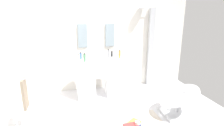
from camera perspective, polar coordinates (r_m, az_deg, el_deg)
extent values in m
cube|color=silver|center=(3.35, -0.37, -18.91)|extent=(4.80, 3.60, 0.04)
cube|color=silver|center=(4.43, -5.20, 7.93)|extent=(4.80, 0.10, 2.60)
cube|color=white|center=(4.13, -8.44, -6.87)|extent=(0.40, 0.40, 0.64)
cylinder|color=white|center=(3.98, -8.70, -0.83)|extent=(0.47, 0.47, 0.27)
cylinder|color=#B7BABF|center=(4.06, -8.95, 2.16)|extent=(0.02, 0.02, 0.10)
cube|color=white|center=(4.23, 0.71, -6.16)|extent=(0.40, 0.40, 0.64)
cylinder|color=white|center=(4.08, 0.73, -0.24)|extent=(0.47, 0.47, 0.27)
cylinder|color=#B7BABF|center=(4.16, 0.31, 2.67)|extent=(0.02, 0.02, 0.10)
cube|color=#8C9EA8|center=(4.32, -9.55, 8.69)|extent=(0.22, 0.03, 0.56)
cube|color=#8C9EA8|center=(4.41, -0.72, 9.04)|extent=(0.22, 0.03, 0.56)
cube|color=#B7BABF|center=(4.77, 12.43, 4.83)|extent=(0.14, 0.08, 2.05)
cylinder|color=#B7BABF|center=(4.62, 11.52, 17.08)|extent=(0.30, 0.02, 0.02)
cylinder|color=#B7BABF|center=(4.53, 9.88, 17.19)|extent=(0.24, 0.24, 0.02)
cube|color=#B7BABF|center=(3.76, 20.23, -14.95)|extent=(0.56, 0.50, 0.06)
cylinder|color=#B7BABF|center=(3.68, 20.48, -12.65)|extent=(0.05, 0.05, 0.34)
torus|color=white|center=(3.59, 20.78, -9.82)|extent=(1.10, 1.10, 0.49)
cylinder|color=#B7BABF|center=(3.28, -29.26, -11.86)|extent=(0.03, 0.03, 0.95)
cylinder|color=#B7BABF|center=(3.07, -27.06, -4.73)|extent=(0.36, 0.02, 0.02)
cube|color=gray|center=(3.16, -26.51, -9.00)|extent=(0.04, 0.22, 0.50)
cube|color=beige|center=(3.30, 5.57, -19.05)|extent=(1.24, 0.68, 0.01)
cube|color=gold|center=(3.28, 6.90, -18.87)|extent=(0.31, 0.29, 0.03)
cylinder|color=white|center=(3.24, 8.23, -18.93)|extent=(0.08, 0.08, 0.08)
cylinder|color=#4C72B7|center=(4.02, -10.15, 2.25)|extent=(0.05, 0.05, 0.13)
cylinder|color=black|center=(4.01, -10.20, 3.32)|extent=(0.03, 0.03, 0.02)
cylinder|color=#99999E|center=(4.07, -1.12, 2.95)|extent=(0.05, 0.05, 0.18)
cylinder|color=black|center=(4.05, -1.13, 4.30)|extent=(0.03, 0.03, 0.02)
cylinder|color=white|center=(3.86, -10.88, 1.68)|extent=(0.04, 0.04, 0.14)
cylinder|color=black|center=(3.84, -10.94, 2.82)|extent=(0.02, 0.02, 0.02)
cylinder|color=black|center=(4.20, -0.05, 2.95)|extent=(0.04, 0.04, 0.12)
cylinder|color=black|center=(4.18, -0.05, 3.92)|extent=(0.02, 0.02, 0.02)
cylinder|color=#59996B|center=(3.77, -8.90, 1.62)|extent=(0.05, 0.05, 0.16)
cylinder|color=black|center=(3.74, -8.96, 2.97)|extent=(0.03, 0.03, 0.02)
cylinder|color=#C68C38|center=(4.05, 2.49, 2.83)|extent=(0.04, 0.04, 0.17)
cylinder|color=black|center=(4.03, 2.50, 4.16)|extent=(0.02, 0.02, 0.02)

